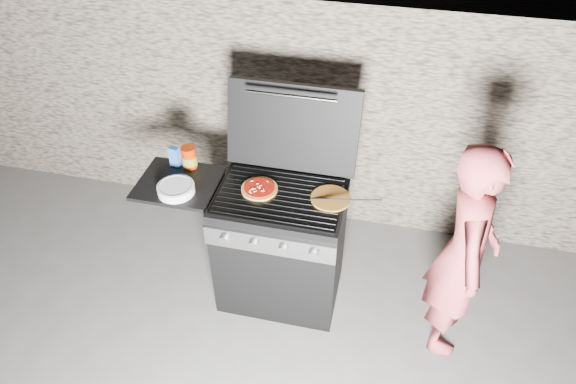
% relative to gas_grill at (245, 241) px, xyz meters
% --- Properties ---
extents(ground, '(50.00, 50.00, 0.00)m').
position_rel_gas_grill_xyz_m(ground, '(0.25, 0.00, -0.46)').
color(ground, '#504B47').
extents(stone_wall, '(8.00, 0.35, 1.80)m').
position_rel_gas_grill_xyz_m(stone_wall, '(0.25, 1.05, 0.44)').
color(stone_wall, gray).
rests_on(stone_wall, ground).
extents(gas_grill, '(1.34, 0.79, 0.91)m').
position_rel_gas_grill_xyz_m(gas_grill, '(0.00, 0.00, 0.00)').
color(gas_grill, black).
rests_on(gas_grill, ground).
extents(pizza_topped, '(0.27, 0.27, 0.03)m').
position_rel_gas_grill_xyz_m(pizza_topped, '(0.11, 0.03, 0.47)').
color(pizza_topped, '#E3B54F').
rests_on(pizza_topped, gas_grill).
extents(pizza_plain, '(0.29, 0.29, 0.01)m').
position_rel_gas_grill_xyz_m(pizza_plain, '(0.56, 0.04, 0.46)').
color(pizza_plain, orange).
rests_on(pizza_plain, gas_grill).
extents(sauce_jar, '(0.13, 0.13, 0.15)m').
position_rel_gas_grill_xyz_m(sauce_jar, '(-0.40, 0.17, 0.52)').
color(sauce_jar, '#A12300').
rests_on(sauce_jar, gas_grill).
extents(blue_carton, '(0.07, 0.05, 0.14)m').
position_rel_gas_grill_xyz_m(blue_carton, '(-0.49, 0.15, 0.52)').
color(blue_carton, '#2451AB').
rests_on(blue_carton, gas_grill).
extents(plate_stack, '(0.25, 0.25, 0.05)m').
position_rel_gas_grill_xyz_m(plate_stack, '(-0.39, -0.10, 0.47)').
color(plate_stack, white).
rests_on(plate_stack, gas_grill).
extents(person, '(0.37, 0.55, 1.51)m').
position_rel_gas_grill_xyz_m(person, '(1.37, -0.09, 0.30)').
color(person, '#B54043').
rests_on(person, ground).
extents(tongs, '(0.42, 0.01, 0.09)m').
position_rel_gas_grill_xyz_m(tongs, '(0.65, 0.00, 0.50)').
color(tongs, black).
rests_on(tongs, gas_grill).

